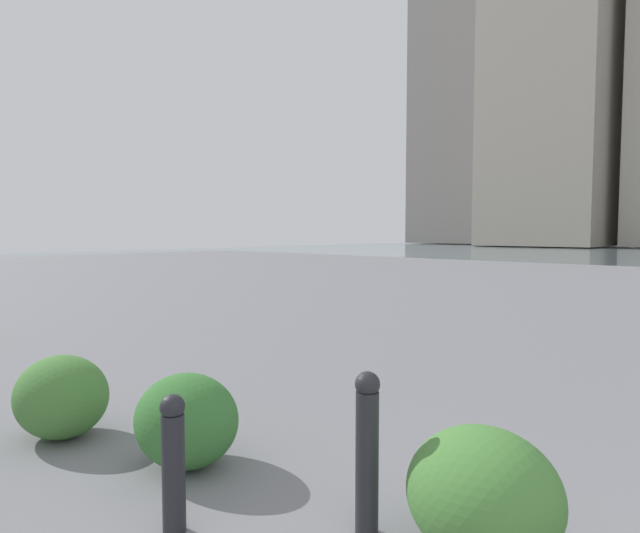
{
  "coord_description": "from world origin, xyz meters",
  "views": [
    {
      "loc": [
        0.34,
        1.02,
        1.57
      ],
      "look_at": [
        8.45,
        -7.83,
        0.78
      ],
      "focal_mm": 30.4,
      "sensor_mm": 36.0,
      "label": 1
    }
  ],
  "objects": [
    {
      "name": "bollard_near",
      "position": [
        1.99,
        -1.14,
        0.44
      ],
      "size": [
        0.13,
        0.13,
        0.85
      ],
      "color": "#232328",
      "rests_on": "ground"
    },
    {
      "name": "building_highrise",
      "position": [
        36.16,
        -67.38,
        16.13
      ],
      "size": [
        10.16,
        13.29,
        34.34
      ],
      "color": "gray",
      "rests_on": "ground"
    },
    {
      "name": "building_annex",
      "position": [
        22.28,
        -62.12,
        17.56
      ],
      "size": [
        12.25,
        15.34,
        37.18
      ],
      "color": "#9E9384",
      "rests_on": "ground"
    },
    {
      "name": "bollard_mid",
      "position": [
        2.74,
        -0.47,
        0.38
      ],
      "size": [
        0.13,
        0.13,
        0.73
      ],
      "color": "#232328",
      "rests_on": "ground"
    },
    {
      "name": "shrub_tall",
      "position": [
        3.38,
        -0.97,
        0.31
      ],
      "size": [
        0.73,
        0.66,
        0.62
      ],
      "color": "#387533",
      "rests_on": "ground"
    },
    {
      "name": "shrub_round",
      "position": [
        1.46,
        -1.34,
        0.32
      ],
      "size": [
        0.75,
        0.67,
        0.64
      ],
      "color": "#477F38",
      "rests_on": "ground"
    },
    {
      "name": "shrub_low",
      "position": [
        4.51,
        -0.62,
        0.31
      ],
      "size": [
        0.74,
        0.66,
        0.63
      ],
      "color": "#477F38",
      "rests_on": "ground"
    }
  ]
}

